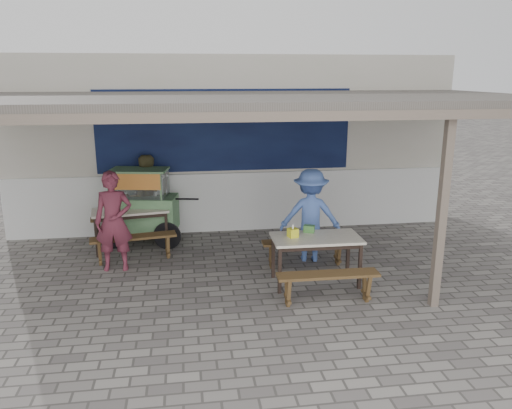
{
  "coord_description": "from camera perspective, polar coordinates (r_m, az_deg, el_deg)",
  "views": [
    {
      "loc": [
        -1.01,
        -6.86,
        3.13
      ],
      "look_at": [
        0.11,
        0.9,
        1.07
      ],
      "focal_mm": 35.0,
      "sensor_mm": 36.0,
      "label": 1
    }
  ],
  "objects": [
    {
      "name": "back_wall",
      "position": [
        10.58,
        -2.69,
        7.03
      ],
      "size": [
        9.0,
        1.28,
        3.5
      ],
      "color": "beige",
      "rests_on": "ground"
    },
    {
      "name": "table_right",
      "position": [
        7.62,
        6.88,
        -4.25
      ],
      "size": [
        1.34,
        0.72,
        0.75
      ],
      "rotation": [
        0.0,
        0.0,
        -0.01
      ],
      "color": "silver",
      "rests_on": "ground"
    },
    {
      "name": "condiment_jar",
      "position": [
        9.4,
        -11.54,
        0.06
      ],
      "size": [
        0.09,
        0.09,
        0.1
      ],
      "primitive_type": "cylinder",
      "color": "silver",
      "rests_on": "table_left"
    },
    {
      "name": "warung_roof",
      "position": [
        7.84,
        -0.69,
        11.67
      ],
      "size": [
        9.0,
        4.21,
        2.81
      ],
      "color": "#504B44",
      "rests_on": "ground"
    },
    {
      "name": "table_left",
      "position": [
        9.34,
        -14.17,
        -1.04
      ],
      "size": [
        1.42,
        0.84,
        0.75
      ],
      "rotation": [
        0.0,
        0.0,
        0.16
      ],
      "color": "silver",
      "rests_on": "ground"
    },
    {
      "name": "patron_wall_side",
      "position": [
        9.92,
        -12.45,
        0.88
      ],
      "size": [
        0.96,
        0.86,
        1.64
      ],
      "primitive_type": "imported",
      "rotation": [
        0.0,
        0.0,
        3.5
      ],
      "color": "brown",
      "rests_on": "ground"
    },
    {
      "name": "vendor_cart",
      "position": [
        9.58,
        -12.87,
        0.12
      ],
      "size": [
        1.85,
        0.92,
        1.43
      ],
      "rotation": [
        0.0,
        0.0,
        -0.18
      ],
      "color": "#659161",
      "rests_on": "ground"
    },
    {
      "name": "bench_right_street",
      "position": [
        7.1,
        8.21,
        -8.64
      ],
      "size": [
        1.44,
        0.3,
        0.45
      ],
      "rotation": [
        0.0,
        0.0,
        -0.01
      ],
      "color": "brown",
      "rests_on": "ground"
    },
    {
      "name": "bench_left_wall",
      "position": [
        10.06,
        -14.28,
        -1.88
      ],
      "size": [
        1.46,
        0.5,
        0.45
      ],
      "rotation": [
        0.0,
        0.0,
        0.16
      ],
      "color": "brown",
      "rests_on": "ground"
    },
    {
      "name": "bench_left_street",
      "position": [
        8.81,
        -13.78,
        -4.23
      ],
      "size": [
        1.46,
        0.5,
        0.45
      ],
      "rotation": [
        0.0,
        0.0,
        0.16
      ],
      "color": "brown",
      "rests_on": "ground"
    },
    {
      "name": "bench_right_wall",
      "position": [
        8.37,
        5.63,
        -4.86
      ],
      "size": [
        1.44,
        0.3,
        0.45
      ],
      "rotation": [
        0.0,
        0.0,
        -0.01
      ],
      "color": "brown",
      "rests_on": "ground"
    },
    {
      "name": "donation_box",
      "position": [
        7.78,
        6.09,
        -2.77
      ],
      "size": [
        0.19,
        0.16,
        0.11
      ],
      "primitive_type": "cube",
      "rotation": [
        0.0,
        0.0,
        -0.38
      ],
      "color": "#3C7333",
      "rests_on": "table_right"
    },
    {
      "name": "tissue_box",
      "position": [
        7.53,
        4.23,
        -3.23
      ],
      "size": [
        0.17,
        0.17,
        0.13
      ],
      "primitive_type": "cube",
      "rotation": [
        0.0,
        0.0,
        0.29
      ],
      "color": "yellow",
      "rests_on": "table_right"
    },
    {
      "name": "patron_street_side",
      "position": [
        8.38,
        -15.95,
        -1.87
      ],
      "size": [
        0.61,
        0.41,
        1.64
      ],
      "primitive_type": "imported",
      "rotation": [
        0.0,
        0.0,
        -0.03
      ],
      "color": "maroon",
      "rests_on": "ground"
    },
    {
      "name": "patron_right_table",
      "position": [
        8.54,
        6.24,
        -1.23
      ],
      "size": [
        1.13,
        0.79,
        1.6
      ],
      "primitive_type": "imported",
      "rotation": [
        0.0,
        0.0,
        2.94
      ],
      "color": "#4968B5",
      "rests_on": "ground"
    },
    {
      "name": "ground",
      "position": [
        7.61,
        0.15,
        -9.59
      ],
      "size": [
        60.0,
        60.0,
        0.0
      ],
      "primitive_type": "plane",
      "color": "slate",
      "rests_on": "ground"
    },
    {
      "name": "condiment_bowl",
      "position": [
        9.42,
        -16.18,
        -0.39
      ],
      "size": [
        0.23,
        0.23,
        0.04
      ],
      "primitive_type": "imported",
      "rotation": [
        0.0,
        0.0,
        -0.43
      ],
      "color": "silver",
      "rests_on": "table_left"
    }
  ]
}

